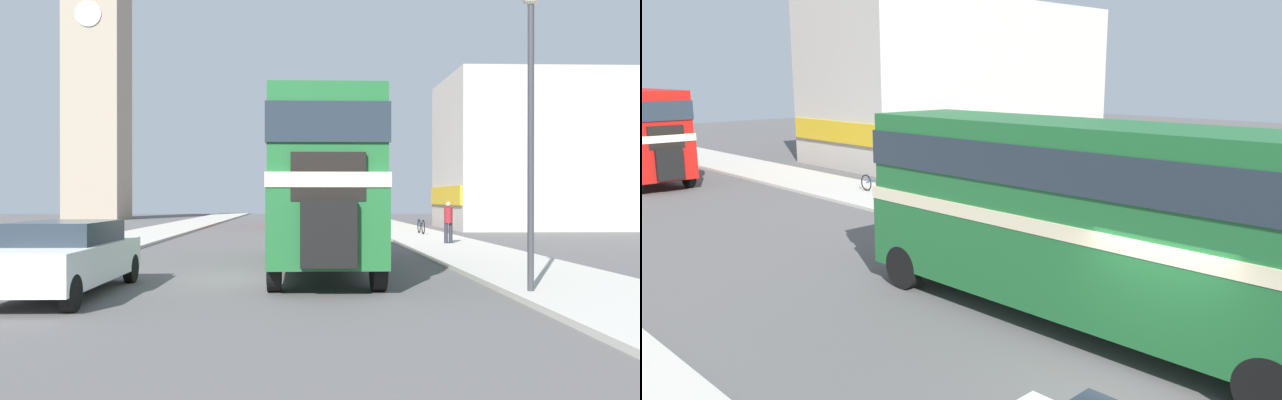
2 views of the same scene
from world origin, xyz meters
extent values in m
plane|color=#565454|center=(0.00, 0.00, 0.00)|extent=(120.00, 120.00, 0.00)
cube|color=#B7B2A8|center=(6.75, 0.00, 0.06)|extent=(3.50, 120.00, 0.12)
cube|color=#1E602D|center=(1.52, 2.45, 1.31)|extent=(2.41, 10.21, 1.62)
cube|color=beige|center=(1.52, 2.45, 2.27)|extent=(2.43, 10.26, 0.29)
cube|color=#1E602D|center=(1.52, 2.45, 3.30)|extent=(2.36, 10.00, 1.77)
cube|color=#232D38|center=(1.52, 2.45, 3.38)|extent=(2.43, 10.11, 0.79)
cube|color=black|center=(1.52, -2.75, 1.23)|extent=(1.08, 0.20, 1.29)
cube|color=black|center=(1.52, -2.61, 2.33)|extent=(1.45, 0.12, 0.94)
cylinder|color=black|center=(0.46, -1.81, 0.53)|extent=(0.28, 1.06, 1.06)
cylinder|color=black|center=(2.59, -1.81, 0.53)|extent=(0.28, 1.06, 1.06)
cylinder|color=black|center=(0.46, 6.61, 0.53)|extent=(0.28, 1.06, 1.06)
cylinder|color=black|center=(2.59, 6.61, 0.53)|extent=(0.28, 1.06, 1.06)
cube|color=#B2140F|center=(1.13, 28.25, 1.35)|extent=(2.48, 10.37, 1.70)
cube|color=beige|center=(1.13, 28.25, 2.35)|extent=(2.50, 10.42, 0.31)
cube|color=#B2140F|center=(1.13, 28.25, 3.43)|extent=(2.43, 10.16, 1.85)
cube|color=#232D38|center=(1.13, 28.25, 3.53)|extent=(2.50, 10.27, 0.83)
cube|color=black|center=(1.13, 22.96, 1.27)|extent=(1.12, 0.20, 1.36)
cube|color=black|center=(1.13, 23.11, 2.42)|extent=(1.49, 0.12, 0.99)
cylinder|color=black|center=(0.03, 23.91, 0.53)|extent=(0.28, 1.06, 1.06)
cylinder|color=black|center=(2.22, 23.91, 0.53)|extent=(0.28, 1.06, 1.06)
cylinder|color=black|center=(0.03, 32.48, 0.53)|extent=(0.28, 1.06, 1.06)
cylinder|color=black|center=(2.22, 32.48, 0.53)|extent=(0.28, 1.06, 1.06)
cube|color=white|center=(-3.67, -2.19, 0.65)|extent=(1.84, 4.60, 0.72)
cube|color=#232D38|center=(-3.67, -2.00, 1.23)|extent=(1.62, 2.39, 0.44)
cylinder|color=black|center=(-2.85, -4.04, 0.32)|extent=(0.20, 0.64, 0.64)
cylinder|color=black|center=(-4.49, -0.34, 0.32)|extent=(0.20, 0.64, 0.64)
cylinder|color=black|center=(-2.85, -0.34, 0.32)|extent=(0.20, 0.64, 0.64)
cylinder|color=#282833|center=(6.73, 9.86, 0.52)|extent=(0.15, 0.15, 0.80)
cylinder|color=#282833|center=(6.92, 9.86, 0.52)|extent=(0.15, 0.15, 0.80)
cylinder|color=maroon|center=(6.82, 9.86, 1.23)|extent=(0.33, 0.33, 0.63)
sphere|color=tan|center=(6.82, 9.86, 1.66)|extent=(0.22, 0.22, 0.22)
torus|color=black|center=(7.03, 15.95, 0.48)|extent=(0.05, 0.71, 0.71)
torus|color=black|center=(7.03, 17.00, 0.48)|extent=(0.05, 0.71, 0.71)
cylinder|color=#234C93|center=(7.03, 16.47, 0.62)|extent=(0.04, 1.06, 0.34)
cylinder|color=#234C93|center=(7.03, 16.85, 0.69)|extent=(0.04, 0.04, 0.43)
cylinder|color=#38383D|center=(5.43, -2.68, 2.87)|extent=(0.12, 0.12, 5.50)
cube|color=tan|center=(-17.11, 41.61, 10.73)|extent=(4.82, 4.82, 21.47)
cylinder|color=silver|center=(-17.11, 39.16, 17.60)|extent=(2.17, 0.10, 2.17)
cube|color=#B2ADA3|center=(19.79, 23.62, 4.66)|extent=(19.63, 8.09, 9.32)
cube|color=gold|center=(9.91, 23.62, 2.05)|extent=(0.12, 7.69, 1.12)
camera|label=1|loc=(0.99, -14.54, 1.92)|focal=35.00mm
camera|label=2|loc=(-8.76, -4.55, 5.14)|focal=35.00mm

